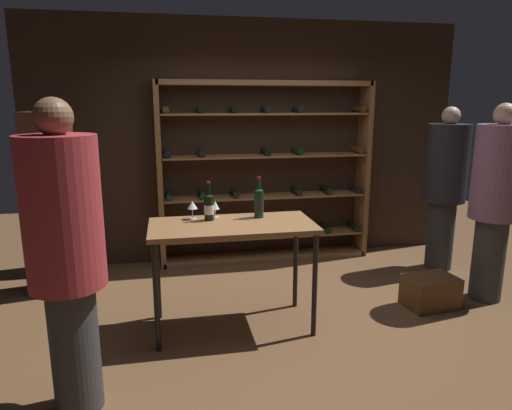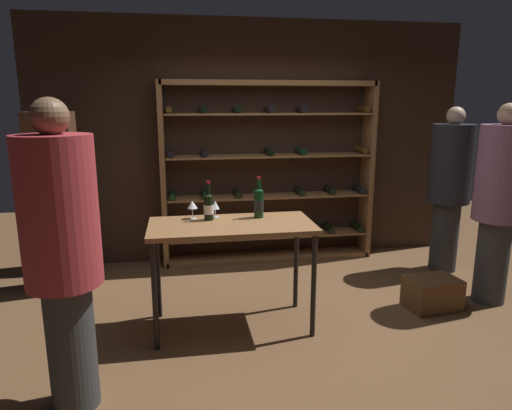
# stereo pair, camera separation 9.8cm
# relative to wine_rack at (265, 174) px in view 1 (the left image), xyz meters

# --- Properties ---
(ground_plane) EXTENTS (9.77, 9.77, 0.00)m
(ground_plane) POSITION_rel_wine_rack_xyz_m (-0.16, -1.68, -1.09)
(ground_plane) COLOR brown
(back_wall) EXTENTS (5.29, 0.10, 2.92)m
(back_wall) POSITION_rel_wine_rack_xyz_m (-0.16, 0.21, 0.37)
(back_wall) COLOR #332319
(back_wall) RESTS_ON ground
(wine_rack) EXTENTS (2.60, 0.32, 2.20)m
(wine_rack) POSITION_rel_wine_rack_xyz_m (0.00, 0.00, 0.00)
(wine_rack) COLOR brown
(wine_rack) RESTS_ON ground
(tasting_table) EXTENTS (1.40, 0.68, 0.94)m
(tasting_table) POSITION_rel_wine_rack_xyz_m (-0.65, -1.70, -0.23)
(tasting_table) COLOR brown
(tasting_table) RESTS_ON ground
(person_guest_khaki) EXTENTS (0.48, 0.47, 1.94)m
(person_guest_khaki) POSITION_rel_wine_rack_xyz_m (1.94, -1.60, -0.01)
(person_guest_khaki) COLOR #313131
(person_guest_khaki) RESTS_ON ground
(person_guest_plum_blouse) EXTENTS (0.46, 0.46, 1.98)m
(person_guest_plum_blouse) POSITION_rel_wine_rack_xyz_m (-1.79, -2.61, 0.01)
(person_guest_plum_blouse) COLOR #323232
(person_guest_plum_blouse) RESTS_ON ground
(person_bystander_red_print) EXTENTS (0.47, 0.47, 1.90)m
(person_bystander_red_print) POSITION_rel_wine_rack_xyz_m (1.98, -0.71, -0.04)
(person_bystander_red_print) COLOR #292929
(person_bystander_red_print) RESTS_ON ground
(wine_crate) EXTENTS (0.51, 0.39, 0.30)m
(wine_crate) POSITION_rel_wine_rack_xyz_m (1.29, -1.67, -0.93)
(wine_crate) COLOR brown
(wine_crate) RESTS_ON ground
(display_cabinet) EXTENTS (0.44, 0.36, 1.86)m
(display_cabinet) POSITION_rel_wine_rack_xyz_m (-2.34, -0.52, -0.16)
(display_cabinet) COLOR #4C2D1E
(display_cabinet) RESTS_ON ground
(wine_bottle_green_slim) EXTENTS (0.09, 0.09, 0.37)m
(wine_bottle_green_slim) POSITION_rel_wine_rack_xyz_m (-0.39, -1.53, -0.01)
(wine_bottle_green_slim) COLOR black
(wine_bottle_green_slim) RESTS_ON tasting_table
(wine_bottle_gold_foil) EXTENTS (0.09, 0.09, 0.34)m
(wine_bottle_gold_foil) POSITION_rel_wine_rack_xyz_m (-0.83, -1.55, -0.02)
(wine_bottle_gold_foil) COLOR black
(wine_bottle_gold_foil) RESTS_ON tasting_table
(wine_glass_stemmed_left) EXTENTS (0.09, 0.09, 0.16)m
(wine_glass_stemmed_left) POSITION_rel_wine_rack_xyz_m (-0.97, -1.49, -0.02)
(wine_glass_stemmed_left) COLOR silver
(wine_glass_stemmed_left) RESTS_ON tasting_table
(wine_glass_stemmed_center) EXTENTS (0.08, 0.08, 0.15)m
(wine_glass_stemmed_center) POSITION_rel_wine_rack_xyz_m (-0.77, -1.47, -0.03)
(wine_glass_stemmed_center) COLOR silver
(wine_glass_stemmed_center) RESTS_ON tasting_table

